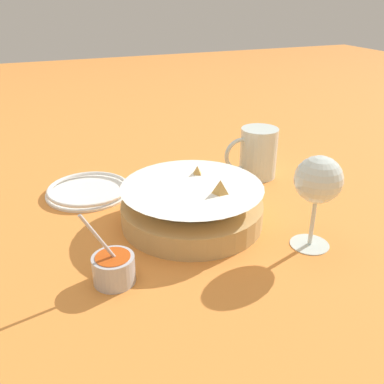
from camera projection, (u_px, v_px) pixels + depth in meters
The scene contains 6 objects.
ground_plane at pixel (192, 213), 0.81m from camera, with size 4.00×4.00×0.00m, color orange.
food_basket at pixel (192, 206), 0.76m from camera, with size 0.25×0.25×0.10m.
sauce_cup at pixel (114, 268), 0.61m from camera, with size 0.07×0.06×0.12m.
wine_glass at pixel (318, 183), 0.66m from camera, with size 0.08×0.08×0.16m.
beer_mug at pixel (258, 155), 0.95m from camera, with size 0.12×0.08×0.11m.
side_plate at pixel (88, 190), 0.88m from camera, with size 0.17×0.17×0.01m.
Camera 1 is at (0.26, 0.66, 0.39)m, focal length 40.00 mm.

